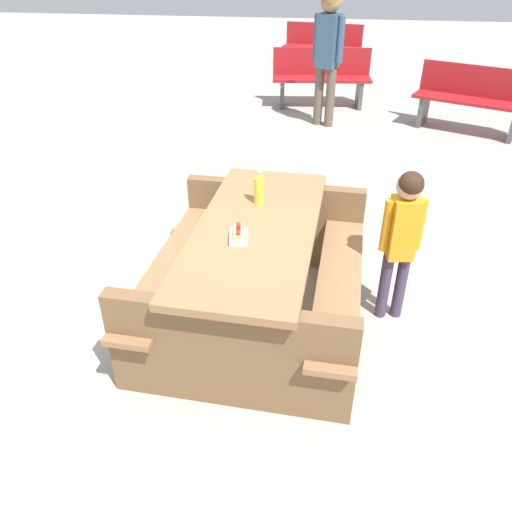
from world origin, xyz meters
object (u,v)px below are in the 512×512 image
Objects in this scene: hotdog_tray at (239,235)px; child_in_coat at (403,229)px; park_bench_near at (472,98)px; park_bench_mid at (321,77)px; bystander_adult at (328,42)px; picnic_table at (256,266)px; park_bench_far at (322,46)px; soda_bottle at (259,188)px.

child_in_coat reaches higher than hotdog_tray.
park_bench_near is 2.26m from park_bench_mid.
bystander_adult is at bearing 174.37° from hotdog_tray.
picnic_table is 5.00m from park_bench_near.
park_bench_far is 3.52m from bystander_adult.
bystander_adult is (-4.08, 0.39, 0.25)m from soda_bottle.
hotdog_tray is at bearing -72.13° from child_in_coat.
bystander_adult is at bearing -172.31° from child_in_coat.
park_bench_near is at bearing 161.77° from child_in_coat.
park_bench_far is (-7.53, 0.28, -0.42)m from soda_bottle.
child_in_coat reaches higher than picnic_table.
soda_bottle is 0.16× the size of park_bench_near.
child_in_coat reaches higher than soda_bottle.
hotdog_tray is 4.62m from bystander_adult.
picnic_table is 1.68× the size of child_in_coat.
park_bench_mid reaches higher than picnic_table.
child_in_coat is 0.64× the size of bystander_adult.
child_in_coat is (-0.33, 1.03, -0.07)m from hotdog_tray.
bystander_adult is (0.01, -1.98, 0.67)m from park_bench_near.
picnic_table is 7.54× the size of soda_bottle.
park_bench_near and park_bench_far have the same top height.
soda_bottle is 0.99m from child_in_coat.
park_bench_near is at bearing 65.13° from park_bench_mid.
park_bench_mid is (-5.03, 0.32, -0.42)m from soda_bottle.
child_in_coat is 7.74m from park_bench_far.
park_bench_near is at bearing 149.89° from soda_bottle.
park_bench_near is 2.09m from bystander_adult.
child_in_coat is 0.73× the size of park_bench_near.
park_bench_mid reaches higher than hotdog_tray.
hotdog_tray is 1.08m from child_in_coat.
picnic_table is 4.48m from bystander_adult.
park_bench_mid is at bearing -114.87° from park_bench_near.
soda_bottle is (-0.33, -0.02, 0.42)m from picnic_table.
picnic_table is 1.07× the size of bystander_adult.
soda_bottle is 5.06m from park_bench_mid.
park_bench_near is (-4.26, 1.40, -0.26)m from child_in_coat.
picnic_table is at bearing 4.19° from soda_bottle.
soda_bottle reaches higher than park_bench_far.
park_bench_near is at bearing 31.29° from park_bench_far.
picnic_table is 1.22× the size of park_bench_far.
picnic_table is at bearing 153.62° from hotdog_tray.
soda_bottle is at bearing -5.48° from bystander_adult.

